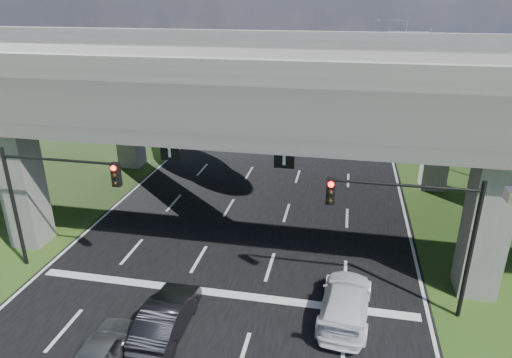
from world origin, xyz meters
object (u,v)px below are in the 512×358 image
(signal_right, at_px, (416,221))
(car_silver, at_px, (101,353))
(streetlight_far, at_px, (418,85))
(streetlight_beyond, at_px, (399,58))
(car_dark, at_px, (167,316))
(car_white, at_px, (345,302))
(signal_left, at_px, (51,189))

(signal_right, distance_m, car_silver, 12.52)
(streetlight_far, distance_m, streetlight_beyond, 16.00)
(car_dark, relative_size, car_white, 0.89)
(streetlight_beyond, bearing_deg, signal_left, -116.43)
(signal_left, xyz_separation_m, car_silver, (4.93, -5.46, -3.49))
(signal_left, height_order, streetlight_far, streetlight_far)
(signal_left, relative_size, streetlight_beyond, 0.60)
(car_silver, bearing_deg, car_white, -154.10)
(streetlight_far, relative_size, car_white, 2.07)
(streetlight_far, height_order, car_dark, streetlight_far)
(streetlight_far, bearing_deg, signal_left, -131.78)
(signal_right, height_order, car_silver, signal_right)
(car_silver, height_order, car_dark, car_dark)
(signal_left, relative_size, streetlight_far, 0.60)
(car_dark, bearing_deg, streetlight_far, -116.92)
(signal_right, relative_size, car_white, 1.24)
(streetlight_beyond, height_order, car_silver, streetlight_beyond)
(car_silver, xyz_separation_m, car_dark, (1.52, 2.26, 0.04))
(streetlight_far, bearing_deg, car_dark, -116.24)
(streetlight_far, xyz_separation_m, car_silver, (-12.99, -25.52, -5.15))
(streetlight_far, distance_m, car_silver, 29.09)
(streetlight_beyond, relative_size, car_white, 2.07)
(streetlight_beyond, bearing_deg, car_white, -97.24)
(car_silver, bearing_deg, streetlight_beyond, -110.06)
(signal_left, height_order, car_white, signal_left)
(signal_right, relative_size, signal_left, 1.00)
(signal_left, height_order, car_dark, signal_left)
(signal_left, relative_size, car_dark, 1.39)
(streetlight_beyond, bearing_deg, car_silver, -107.37)
(streetlight_beyond, distance_m, car_white, 37.65)
(streetlight_beyond, bearing_deg, car_dark, -106.28)
(streetlight_far, bearing_deg, signal_right, -96.47)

